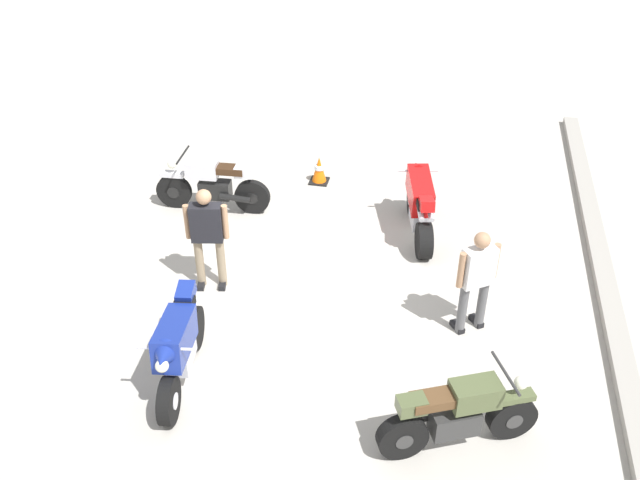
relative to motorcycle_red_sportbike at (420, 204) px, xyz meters
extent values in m
plane|color=#B7B2A8|center=(1.67, -1.62, -0.59)|extent=(40.00, 40.00, 0.00)
cube|color=#9C978F|center=(1.67, 2.98, -0.52)|extent=(14.00, 0.30, 0.15)
cylinder|color=black|center=(-0.65, -0.15, -0.29)|extent=(0.62, 0.29, 0.60)
cylinder|color=black|center=(0.67, 0.15, -0.29)|extent=(0.63, 0.35, 0.60)
cylinder|color=silver|center=(-0.65, -0.15, -0.29)|extent=(0.24, 0.22, 0.21)
cylinder|color=silver|center=(0.67, 0.15, -0.29)|extent=(0.24, 0.22, 0.21)
cube|color=silver|center=(0.06, 0.01, -0.19)|extent=(0.61, 0.40, 0.32)
cube|color=red|center=(-0.09, -0.02, 0.21)|extent=(1.04, 0.57, 0.57)
cone|color=red|center=(-0.59, -0.13, 0.36)|extent=(0.42, 0.41, 0.39)
cube|color=black|center=(0.30, 0.07, 0.28)|extent=(0.64, 0.39, 0.12)
cube|color=red|center=(0.60, 0.14, 0.36)|extent=(0.39, 0.29, 0.23)
cylinder|color=silver|center=(0.53, 0.20, 0.18)|extent=(0.41, 0.18, 0.17)
cylinder|color=silver|center=(0.57, 0.05, 0.18)|extent=(0.41, 0.18, 0.17)
cylinder|color=silver|center=(-0.46, -0.10, 0.38)|extent=(0.19, 0.69, 0.04)
sphere|color=silver|center=(-0.67, -0.15, 0.31)|extent=(0.16, 0.16, 0.16)
cylinder|color=black|center=(4.81, -2.57, -0.29)|extent=(0.62, 0.25, 0.60)
cylinder|color=black|center=(3.48, -2.78, -0.29)|extent=(0.63, 0.31, 0.60)
cylinder|color=silver|center=(4.81, -2.57, -0.29)|extent=(0.24, 0.21, 0.21)
cylinder|color=silver|center=(3.48, -2.78, -0.29)|extent=(0.24, 0.21, 0.21)
cube|color=silver|center=(4.09, -2.68, -0.19)|extent=(0.60, 0.36, 0.32)
cube|color=navy|center=(4.24, -2.66, 0.21)|extent=(1.03, 0.51, 0.57)
cone|color=navy|center=(4.76, -2.58, 0.36)|extent=(0.40, 0.39, 0.39)
cube|color=black|center=(3.85, -2.72, 0.28)|extent=(0.63, 0.35, 0.12)
cube|color=navy|center=(3.55, -2.76, 0.36)|extent=(0.38, 0.27, 0.23)
cylinder|color=silver|center=(3.61, -2.84, 0.18)|extent=(0.40, 0.15, 0.17)
cylinder|color=silver|center=(3.59, -2.68, 0.18)|extent=(0.40, 0.15, 0.17)
cylinder|color=silver|center=(4.62, -2.60, 0.38)|extent=(0.14, 0.70, 0.04)
sphere|color=silver|center=(4.84, -2.57, 0.31)|extent=(0.16, 0.16, 0.16)
cylinder|color=black|center=(0.01, -4.42, -0.27)|extent=(0.16, 0.65, 0.64)
cylinder|color=black|center=(-0.09, -2.97, -0.27)|extent=(0.16, 0.65, 0.64)
cylinder|color=black|center=(0.01, -4.42, -0.27)|extent=(0.15, 0.23, 0.22)
cylinder|color=black|center=(-0.09, -2.97, -0.27)|extent=(0.15, 0.23, 0.22)
cube|color=black|center=(-0.05, -3.65, -0.17)|extent=(0.32, 0.58, 0.32)
cube|color=silver|center=(-0.03, -3.85, 0.23)|extent=(0.36, 0.58, 0.30)
cube|color=silver|center=(0.01, -4.42, 0.08)|extent=(0.19, 0.45, 0.08)
cube|color=#382314|center=(-0.06, -3.40, 0.25)|extent=(0.30, 0.62, 0.12)
cube|color=silver|center=(-0.08, -3.10, 0.23)|extent=(0.24, 0.33, 0.18)
cylinder|color=black|center=(0.10, -3.24, -0.22)|extent=(0.14, 0.56, 0.16)
cylinder|color=black|center=(-0.01, -4.18, 0.48)|extent=(0.70, 0.08, 0.04)
sphere|color=silver|center=(0.00, -4.40, 0.28)|extent=(0.16, 0.16, 0.16)
cylinder|color=black|center=(4.21, 1.48, -0.29)|extent=(0.40, 0.61, 0.60)
cylinder|color=black|center=(4.78, 0.25, -0.29)|extent=(0.40, 0.61, 0.60)
cylinder|color=#333333|center=(4.21, 1.48, -0.29)|extent=(0.25, 0.27, 0.21)
cylinder|color=#333333|center=(4.78, 0.25, -0.29)|extent=(0.25, 0.27, 0.21)
cube|color=#333333|center=(4.52, 0.82, -0.19)|extent=(0.49, 0.63, 0.32)
cube|color=#515B38|center=(4.43, 1.00, 0.21)|extent=(0.52, 0.64, 0.30)
cube|color=#515B38|center=(4.21, 1.48, 0.04)|extent=(0.33, 0.47, 0.08)
cube|color=brown|center=(4.62, 0.59, 0.23)|extent=(0.49, 0.65, 0.12)
cube|color=#515B38|center=(4.75, 0.32, 0.21)|extent=(0.33, 0.38, 0.18)
cylinder|color=#333333|center=(4.53, 0.38, -0.24)|extent=(0.33, 0.55, 0.16)
cylinder|color=#333333|center=(4.29, 1.30, 0.46)|extent=(0.65, 0.33, 0.04)
sphere|color=silver|center=(4.20, 1.50, 0.26)|extent=(0.16, 0.16, 0.16)
cylinder|color=#59595B|center=(2.27, 1.09, -0.19)|extent=(0.18, 0.18, 0.81)
cube|color=black|center=(2.22, 1.05, -0.55)|extent=(0.27, 0.23, 0.08)
cylinder|color=#59595B|center=(2.45, 0.83, -0.19)|extent=(0.18, 0.18, 0.81)
cube|color=black|center=(2.40, 0.79, -0.55)|extent=(0.27, 0.23, 0.08)
cube|color=silver|center=(2.36, 0.96, 0.50)|extent=(0.44, 0.50, 0.57)
cylinder|color=tan|center=(2.20, 1.18, 0.52)|extent=(0.13, 0.13, 0.54)
cylinder|color=tan|center=(2.51, 0.73, 0.52)|extent=(0.13, 0.13, 0.54)
sphere|color=tan|center=(2.36, 0.96, 0.92)|extent=(0.22, 0.22, 0.22)
cylinder|color=gray|center=(2.14, -3.14, -0.18)|extent=(0.15, 0.15, 0.83)
cube|color=black|center=(2.20, -3.13, -0.55)|extent=(0.27, 0.15, 0.08)
cylinder|color=gray|center=(2.08, -2.82, -0.18)|extent=(0.15, 0.15, 0.83)
cube|color=black|center=(2.14, -2.81, -0.55)|extent=(0.27, 0.15, 0.08)
cube|color=black|center=(2.11, -2.98, 0.53)|extent=(0.31, 0.50, 0.59)
cylinder|color=tan|center=(2.17, -3.25, 0.55)|extent=(0.11, 0.11, 0.55)
cylinder|color=tan|center=(2.05, -2.71, 0.55)|extent=(0.11, 0.11, 0.55)
sphere|color=tan|center=(2.11, -2.98, 0.97)|extent=(0.23, 0.23, 0.23)
cube|color=black|center=(-1.45, -2.04, -0.58)|extent=(0.36, 0.36, 0.03)
cone|color=orange|center=(-1.45, -2.04, -0.31)|extent=(0.28, 0.28, 0.50)
cylinder|color=white|center=(-1.45, -2.04, -0.27)|extent=(0.19, 0.19, 0.08)
camera|label=1|loc=(10.23, 0.44, 5.97)|focal=39.11mm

